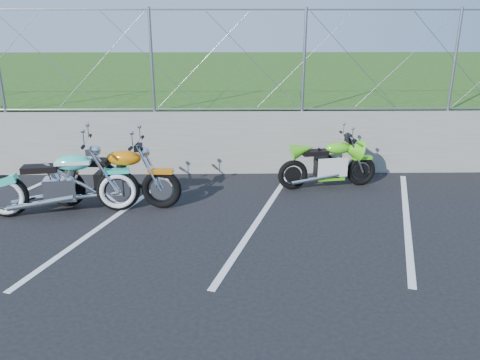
{
  "coord_description": "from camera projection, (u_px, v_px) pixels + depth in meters",
  "views": [
    {
      "loc": [
        -0.44,
        -5.96,
        3.01
      ],
      "look_at": [
        -0.31,
        1.3,
        0.56
      ],
      "focal_mm": 35.0,
      "sensor_mm": 36.0,
      "label": 1
    }
  ],
  "objects": [
    {
      "name": "ground",
      "position": [
        263.0,
        247.0,
        6.62
      ],
      "size": [
        90.0,
        90.0,
        0.0
      ],
      "primitive_type": "plane",
      "color": "black",
      "rests_on": "ground"
    },
    {
      "name": "retaining_wall",
      "position": [
        253.0,
        142.0,
        9.72
      ],
      "size": [
        30.0,
        0.22,
        1.3
      ],
      "primitive_type": "cube",
      "color": "slate",
      "rests_on": "ground"
    },
    {
      "name": "grass_field",
      "position": [
        242.0,
        83.0,
        19.2
      ],
      "size": [
        30.0,
        20.0,
        1.3
      ],
      "primitive_type": "cube",
      "color": "#244A13",
      "rests_on": "ground"
    },
    {
      "name": "chain_link_fence",
      "position": [
        254.0,
        61.0,
        9.2
      ],
      "size": [
        28.0,
        0.03,
        2.0
      ],
      "color": "gray",
      "rests_on": "retaining_wall"
    },
    {
      "name": "parking_lines",
      "position": [
        333.0,
        218.0,
        7.58
      ],
      "size": [
        18.29,
        4.31,
        0.01
      ],
      "color": "silver",
      "rests_on": "ground"
    },
    {
      "name": "cruiser_turquoise",
      "position": [
        64.0,
        185.0,
        7.62
      ],
      "size": [
        2.48,
        0.78,
        1.23
      ],
      "rotation": [
        0.0,
        0.0,
        0.14
      ],
      "color": "black",
      "rests_on": "ground"
    },
    {
      "name": "naked_orange",
      "position": [
        115.0,
        180.0,
        7.89
      ],
      "size": [
        2.33,
        0.79,
        1.16
      ],
      "rotation": [
        0.0,
        0.0,
        -0.07
      ],
      "color": "black",
      "rests_on": "ground"
    },
    {
      "name": "sportbike_green",
      "position": [
        329.0,
        166.0,
        8.88
      ],
      "size": [
        1.94,
        0.69,
        1.01
      ],
      "rotation": [
        0.0,
        0.0,
        0.16
      ],
      "color": "black",
      "rests_on": "ground"
    }
  ]
}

